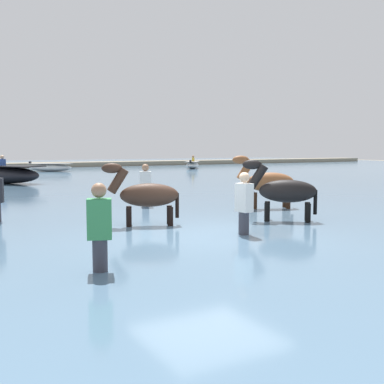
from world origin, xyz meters
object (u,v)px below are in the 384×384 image
Objects in this scene: horse_flank_chestnut at (268,184)px; boat_distant_east at (50,167)px; person_wading_mid at (244,212)px; boat_mid_channel at (4,174)px; person_spectator_far at (146,191)px; person_onlooker_left at (100,240)px; boat_near_starboard at (192,165)px; horse_trailing_black at (284,193)px; horse_lead_dark_bay at (146,197)px.

horse_flank_chestnut is 23.06m from boat_distant_east.
person_wading_mid is (-2.86, -2.88, -0.24)m from horse_flank_chestnut.
boat_mid_channel is 10.93m from boat_distant_east.
boat_mid_channel is 11.19m from person_spectator_far.
horse_flank_chestnut is 1.15× the size of person_onlooker_left.
boat_mid_channel is 17.63m from boat_near_starboard.
horse_flank_chestnut is at bearing -37.53° from person_spectator_far.
boat_distant_east is 27.75m from person_onlooker_left.
horse_flank_chestnut reaches higher than horse_trailing_black.
horse_lead_dark_bay reaches higher than person_spectator_far.
person_onlooker_left is at bearing -94.17° from boat_mid_channel.
boat_near_starboard reaches higher than boat_distant_east.
person_spectator_far is at bearing -122.83° from boat_near_starboard.
horse_flank_chestnut is 7.37m from person_onlooker_left.
person_wading_mid is (-2.41, -25.93, 0.15)m from boat_distant_east.
person_onlooker_left is (-16.36, -26.24, 0.14)m from boat_near_starboard.
person_onlooker_left and person_wading_mid have the same top height.
boat_near_starboard is at bearing 64.77° from horse_trailing_black.
horse_lead_dark_bay is 2.24m from person_wading_mid.
horse_lead_dark_bay is 27.17m from boat_near_starboard.
horse_flank_chestnut is at bearing -88.88° from boat_distant_east.
horse_trailing_black is at bearing 23.29° from person_onlooker_left.
horse_lead_dark_bay reaches higher than person_onlooker_left.
horse_trailing_black is 0.97× the size of horse_flank_chestnut.
horse_trailing_black reaches higher than boat_near_starboard.
boat_distant_east is at bearing 84.68° from person_wading_mid.
person_spectator_far reaches higher than boat_distant_east.
boat_mid_channel is 1.35× the size of boat_distant_east.
person_wading_mid is (-1.78, -0.93, -0.21)m from horse_trailing_black.
horse_trailing_black is 26.63m from boat_near_starboard.
horse_flank_chestnut is 3.39m from person_spectator_far.
person_onlooker_left is (-2.07, -3.13, -0.18)m from horse_lead_dark_bay.
person_onlooker_left is at bearing -121.95° from boat_near_starboard.
person_wading_mid is at bearing -134.81° from horse_flank_chestnut.
horse_flank_chestnut is at bearing 33.99° from person_onlooker_left.
person_onlooker_left is at bearing -146.01° from horse_flank_chestnut.
horse_lead_dark_bay is at bearing 161.68° from horse_trailing_black.
person_onlooker_left is 1.00× the size of person_wading_mid.
person_onlooker_left is at bearing -101.76° from boat_distant_east.
boat_mid_channel is (-4.85, 13.04, -0.25)m from horse_flank_chestnut.
person_spectator_far is (-12.95, -20.06, 0.14)m from boat_near_starboard.
boat_distant_east is at bearing 88.54° from horse_trailing_black.
boat_near_starboard is (10.26, 22.13, -0.38)m from horse_flank_chestnut.
person_onlooker_left reaches higher than boat_near_starboard.
boat_mid_channel reaches higher than person_spectator_far.
horse_flank_chestnut is at bearing 13.72° from horse_lead_dark_bay.
horse_flank_chestnut reaches higher than person_onlooker_left.
boat_mid_channel is at bearing 85.83° from person_onlooker_left.
boat_near_starboard is at bearing 31.01° from boat_mid_channel.
person_onlooker_left is at bearing -159.18° from person_wading_mid.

